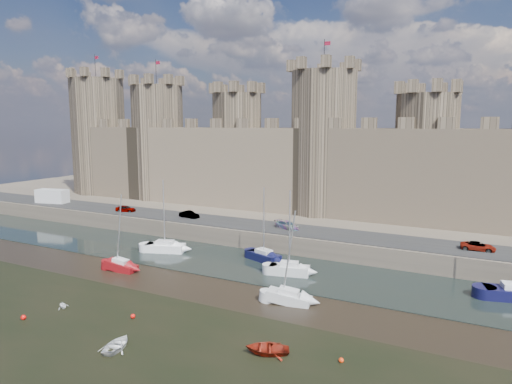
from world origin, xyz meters
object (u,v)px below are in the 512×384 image
at_px(sailboat_0, 165,247).
at_px(sailboat_4, 121,265).
at_px(sailboat_2, 289,269).
at_px(van, 52,196).
at_px(car_2, 287,225).
at_px(sailboat_1, 264,256).
at_px(car_0, 126,209).
at_px(car_3, 478,246).
at_px(car_1, 189,215).
at_px(sailboat_5, 289,297).

relative_size(sailboat_0, sailboat_4, 1.06).
bearing_deg(sailboat_2, van, 155.51).
bearing_deg(sailboat_4, car_2, 51.87).
bearing_deg(sailboat_1, sailboat_4, -120.10).
distance_m(sailboat_2, sailboat_4, 19.82).
bearing_deg(sailboat_4, sailboat_2, 18.96).
relative_size(car_0, sailboat_0, 0.34).
xyz_separation_m(van, sailboat_4, (34.32, -18.43, -3.09)).
bearing_deg(car_0, sailboat_0, -136.01).
bearing_deg(car_2, sailboat_4, 165.26).
bearing_deg(car_3, sailboat_4, 114.33).
distance_m(car_2, sailboat_0, 17.11).
bearing_deg(car_1, van, 99.13).
height_order(sailboat_0, sailboat_4, sailboat_0).
distance_m(sailboat_2, sailboat_5, 8.25).
xyz_separation_m(van, sailboat_2, (52.64, -10.86, -2.99)).
distance_m(car_0, sailboat_4, 24.33).
distance_m(car_0, sailboat_5, 41.78).
height_order(car_1, car_2, car_1).
xyz_separation_m(car_2, sailboat_4, (-13.11, -18.98, -2.37)).
xyz_separation_m(car_0, car_2, (29.16, 0.86, -0.00)).
distance_m(car_1, sailboat_5, 31.44).
relative_size(car_1, car_2, 0.89).
relative_size(van, sailboat_4, 0.64).
height_order(sailboat_1, sailboat_5, sailboat_1).
bearing_deg(car_1, sailboat_2, -108.83).
bearing_deg(car_1, car_2, -81.04).
xyz_separation_m(car_2, sailboat_0, (-13.42, -10.36, -2.29)).
height_order(van, sailboat_1, sailboat_1).
height_order(car_2, sailboat_1, sailboat_1).
distance_m(car_3, sailboat_4, 41.94).
bearing_deg(sailboat_5, sailboat_0, 148.50).
xyz_separation_m(car_2, sailboat_2, (5.20, -11.41, -2.27)).
bearing_deg(car_2, car_0, 111.58).
relative_size(car_3, sailboat_4, 0.42).
height_order(sailboat_0, sailboat_5, sailboat_0).
xyz_separation_m(car_1, sailboat_2, (21.86, -11.25, -2.28)).
distance_m(car_0, car_1, 12.52).
relative_size(car_3, van, 0.65).
xyz_separation_m(car_3, van, (-71.66, -0.53, 0.75)).
distance_m(sailboat_0, sailboat_1, 13.87).
relative_size(van, sailboat_5, 0.64).
height_order(car_0, sailboat_0, sailboat_0).
relative_size(car_3, sailboat_0, 0.39).
relative_size(car_0, car_1, 0.96).
bearing_deg(sailboat_1, van, -168.52).
relative_size(car_2, car_3, 1.02).
xyz_separation_m(car_3, sailboat_5, (-15.83, -18.99, -2.35)).
relative_size(car_1, car_3, 0.90).
height_order(car_2, car_3, car_2).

